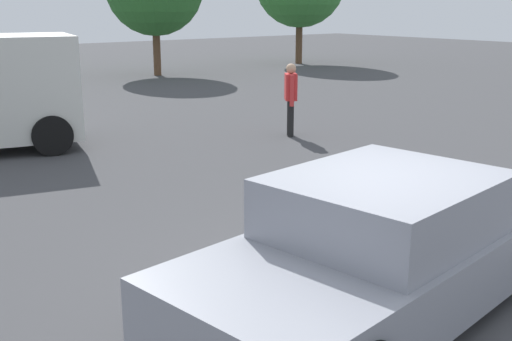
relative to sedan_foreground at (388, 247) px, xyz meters
The scene contains 4 objects.
ground_plane 0.63m from the sedan_foreground, 85.11° to the left, with size 80.00×80.00×0.00m, color #424244.
sedan_foreground is the anchor object (origin of this frame).
dog 3.63m from the sedan_foreground, 15.17° to the left, with size 0.64×0.24×0.39m.
pedestrian 7.89m from the sedan_foreground, 55.28° to the left, with size 0.43×0.48×1.55m.
Camera 1 is at (-4.32, -3.69, 2.77)m, focal length 43.95 mm.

